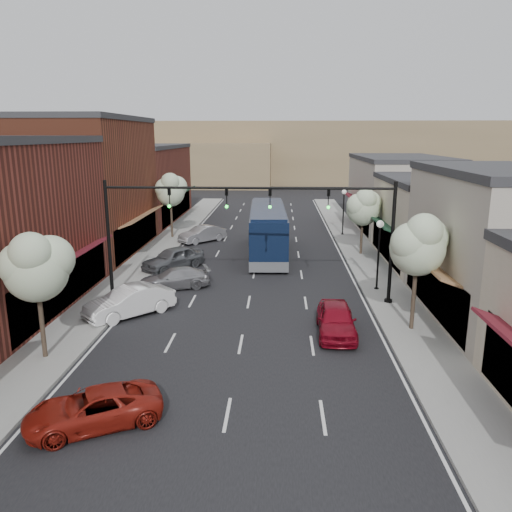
# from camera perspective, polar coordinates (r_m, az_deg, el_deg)

# --- Properties ---
(ground) EXTENTS (160.00, 160.00, 0.00)m
(ground) POSITION_cam_1_polar(r_m,az_deg,el_deg) (21.66, -2.18, -12.16)
(ground) COLOR black
(ground) RESTS_ON ground
(sidewalk_left) EXTENTS (2.80, 73.00, 0.15)m
(sidewalk_left) POSITION_cam_1_polar(r_m,az_deg,el_deg) (40.35, -11.89, -0.05)
(sidewalk_left) COLOR gray
(sidewalk_left) RESTS_ON ground
(sidewalk_right) EXTENTS (2.80, 73.00, 0.15)m
(sidewalk_right) POSITION_cam_1_polar(r_m,az_deg,el_deg) (39.62, 12.34, -0.32)
(sidewalk_right) COLOR gray
(sidewalk_right) RESTS_ON ground
(curb_left) EXTENTS (0.25, 73.00, 0.17)m
(curb_left) POSITION_cam_1_polar(r_m,az_deg,el_deg) (40.03, -9.95, -0.07)
(curb_left) COLOR gray
(curb_left) RESTS_ON ground
(curb_right) EXTENTS (0.25, 73.00, 0.17)m
(curb_right) POSITION_cam_1_polar(r_m,az_deg,el_deg) (39.41, 10.33, -0.30)
(curb_right) COLOR gray
(curb_right) RESTS_ON ground
(bldg_left_midfar) EXTENTS (10.14, 14.10, 10.90)m
(bldg_left_midfar) POSITION_cam_1_polar(r_m,az_deg,el_deg) (42.73, -19.41, 7.48)
(bldg_left_midfar) COLOR brown
(bldg_left_midfar) RESTS_ON ground
(bldg_left_far) EXTENTS (10.14, 18.10, 8.40)m
(bldg_left_far) POSITION_cam_1_polar(r_m,az_deg,el_deg) (57.92, -13.41, 8.07)
(bldg_left_far) COLOR maroon
(bldg_left_far) RESTS_ON ground
(bldg_right_midfar) EXTENTS (9.14, 12.10, 6.40)m
(bldg_right_midfar) POSITION_cam_1_polar(r_m,az_deg,el_deg) (39.79, 20.24, 3.75)
(bldg_right_midfar) COLOR beige
(bldg_right_midfar) RESTS_ON ground
(bldg_right_far) EXTENTS (9.14, 16.10, 7.40)m
(bldg_right_far) POSITION_cam_1_polar(r_m,az_deg,el_deg) (53.11, 15.87, 6.90)
(bldg_right_far) COLOR #A1988A
(bldg_right_far) RESTS_ON ground
(hill_far) EXTENTS (120.00, 30.00, 12.00)m
(hill_far) POSITION_cam_1_polar(r_m,az_deg,el_deg) (109.49, 1.87, 11.85)
(hill_far) COLOR #7A6647
(hill_far) RESTS_ON ground
(hill_near) EXTENTS (50.00, 20.00, 8.00)m
(hill_near) POSITION_cam_1_polar(r_m,az_deg,el_deg) (101.17, -12.80, 10.25)
(hill_near) COLOR #7A6647
(hill_near) RESTS_ON ground
(signal_mast_right) EXTENTS (8.22, 0.46, 7.00)m
(signal_mast_right) POSITION_cam_1_polar(r_m,az_deg,el_deg) (28.11, 10.66, 3.58)
(signal_mast_right) COLOR black
(signal_mast_right) RESTS_ON ground
(signal_mast_left) EXTENTS (8.22, 0.46, 7.00)m
(signal_mast_left) POSITION_cam_1_polar(r_m,az_deg,el_deg) (28.80, -12.13, 3.74)
(signal_mast_left) COLOR black
(signal_mast_left) RESTS_ON ground
(tree_right_near) EXTENTS (2.85, 2.65, 5.95)m
(tree_right_near) POSITION_cam_1_polar(r_m,az_deg,el_deg) (24.79, 18.15, 1.39)
(tree_right_near) COLOR #47382B
(tree_right_near) RESTS_ON ground
(tree_right_far) EXTENTS (2.85, 2.65, 5.43)m
(tree_right_far) POSITION_cam_1_polar(r_m,az_deg,el_deg) (40.29, 12.21, 5.59)
(tree_right_far) COLOR #47382B
(tree_right_far) RESTS_ON ground
(tree_left_near) EXTENTS (2.85, 2.65, 5.69)m
(tree_left_near) POSITION_cam_1_polar(r_m,az_deg,el_deg) (22.41, -23.84, -0.97)
(tree_left_near) COLOR #47382B
(tree_left_near) RESTS_ON ground
(tree_left_far) EXTENTS (2.85, 2.65, 6.13)m
(tree_left_far) POSITION_cam_1_polar(r_m,az_deg,el_deg) (46.70, -9.71, 7.53)
(tree_left_far) COLOR #47382B
(tree_left_far) RESTS_ON ground
(lamp_post_near) EXTENTS (0.44, 0.44, 4.44)m
(lamp_post_near) POSITION_cam_1_polar(r_m,az_deg,el_deg) (31.20, 13.89, 1.37)
(lamp_post_near) COLOR black
(lamp_post_near) RESTS_ON ground
(lamp_post_far) EXTENTS (0.44, 0.44, 4.44)m
(lamp_post_far) POSITION_cam_1_polar(r_m,az_deg,el_deg) (48.24, 9.98, 5.80)
(lamp_post_far) COLOR black
(lamp_post_far) RESTS_ON ground
(coach_bus) EXTENTS (3.22, 12.72, 3.86)m
(coach_bus) POSITION_cam_1_polar(r_m,az_deg,el_deg) (40.13, 1.35, 2.99)
(coach_bus) COLOR #0C1832
(coach_bus) RESTS_ON ground
(red_hatchback) EXTENTS (1.93, 4.52, 1.52)m
(red_hatchback) POSITION_cam_1_polar(r_m,az_deg,el_deg) (24.58, 9.15, -7.17)
(red_hatchback) COLOR maroon
(red_hatchback) RESTS_ON ground
(parked_car_a) EXTENTS (4.89, 3.81, 1.23)m
(parked_car_a) POSITION_cam_1_polar(r_m,az_deg,el_deg) (18.08, -18.09, -16.25)
(parked_car_a) COLOR maroon
(parked_car_a) RESTS_ON ground
(parked_car_b) EXTENTS (4.60, 4.58, 1.59)m
(parked_car_b) POSITION_cam_1_polar(r_m,az_deg,el_deg) (27.52, -14.23, -5.07)
(parked_car_b) COLOR silver
(parked_car_b) RESTS_ON ground
(parked_car_c) EXTENTS (4.80, 3.11, 1.29)m
(parked_car_c) POSITION_cam_1_polar(r_m,az_deg,el_deg) (31.85, -9.32, -2.53)
(parked_car_c) COLOR gray
(parked_car_c) RESTS_ON ground
(parked_car_d) EXTENTS (4.54, 4.92, 1.63)m
(parked_car_d) POSITION_cam_1_polar(r_m,az_deg,el_deg) (36.26, -9.44, -0.27)
(parked_car_d) COLOR #525459
(parked_car_d) RESTS_ON ground
(parked_car_e) EXTENTS (4.24, 4.25, 1.47)m
(parked_car_e) POSITION_cam_1_polar(r_m,az_deg,el_deg) (45.30, -6.15, 2.51)
(parked_car_e) COLOR #A7A7AC
(parked_car_e) RESTS_ON ground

